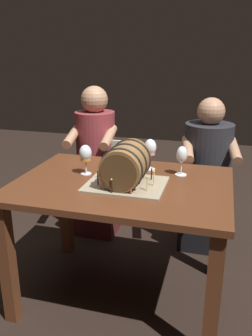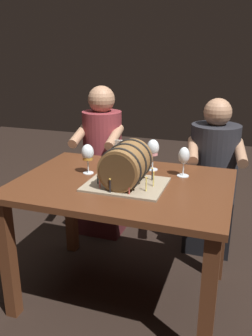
{
  "view_description": "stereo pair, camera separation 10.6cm",
  "coord_description": "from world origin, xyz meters",
  "px_view_note": "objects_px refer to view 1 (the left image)",
  "views": [
    {
      "loc": [
        0.51,
        -1.76,
        1.45
      ],
      "look_at": [
        0.03,
        -0.05,
        0.85
      ],
      "focal_mm": 37.35,
      "sensor_mm": 36.0,
      "label": 1
    },
    {
      "loc": [
        0.61,
        -1.73,
        1.45
      ],
      "look_at": [
        0.03,
        -0.05,
        0.85
      ],
      "focal_mm": 37.35,
      "sensor_mm": 36.0,
      "label": 2
    }
  ],
  "objects_px": {
    "dining_table": "(122,202)",
    "menu_card": "(120,152)",
    "wine_glass_amber": "(85,154)",
    "barrel_cake": "(126,166)",
    "wine_glass_empty": "(182,156)",
    "person_seated_left": "(96,170)",
    "wine_glass_rose": "(150,149)",
    "person_seated_right": "(206,181)"
  },
  "relations": [
    {
      "from": "barrel_cake",
      "to": "dining_table",
      "type": "bearing_deg",
      "value": 127.18
    },
    {
      "from": "barrel_cake",
      "to": "wine_glass_amber",
      "type": "bearing_deg",
      "value": 157.65
    },
    {
      "from": "dining_table",
      "to": "wine_glass_empty",
      "type": "distance_m",
      "value": 0.44
    },
    {
      "from": "dining_table",
      "to": "person_seated_left",
      "type": "height_order",
      "value": "person_seated_left"
    },
    {
      "from": "person_seated_left",
      "to": "person_seated_right",
      "type": "height_order",
      "value": "person_seated_left"
    },
    {
      "from": "dining_table",
      "to": "barrel_cake",
      "type": "bearing_deg",
      "value": -52.82
    },
    {
      "from": "wine_glass_empty",
      "to": "wine_glass_rose",
      "type": "xyz_separation_m",
      "value": [
        -0.2,
        0.05,
        0.01
      ]
    },
    {
      "from": "wine_glass_amber",
      "to": "menu_card",
      "type": "distance_m",
      "value": 0.28
    },
    {
      "from": "dining_table",
      "to": "person_seated_right",
      "type": "relative_size",
      "value": 1.05
    },
    {
      "from": "person_seated_right",
      "to": "menu_card",
      "type": "bearing_deg",
      "value": -141.28
    },
    {
      "from": "wine_glass_rose",
      "to": "person_seated_left",
      "type": "distance_m",
      "value": 0.8
    },
    {
      "from": "wine_glass_rose",
      "to": "wine_glass_amber",
      "type": "bearing_deg",
      "value": -151.7
    },
    {
      "from": "dining_table",
      "to": "person_seated_right",
      "type": "distance_m",
      "value": 0.86
    },
    {
      "from": "wine_glass_amber",
      "to": "wine_glass_rose",
      "type": "bearing_deg",
      "value": 28.3
    },
    {
      "from": "dining_table",
      "to": "barrel_cake",
      "type": "xyz_separation_m",
      "value": [
        0.03,
        -0.05,
        0.23
      ]
    },
    {
      "from": "person_seated_left",
      "to": "person_seated_right",
      "type": "distance_m",
      "value": 0.86
    },
    {
      "from": "wine_glass_rose",
      "to": "person_seated_left",
      "type": "height_order",
      "value": "person_seated_left"
    },
    {
      "from": "wine_glass_rose",
      "to": "person_seated_right",
      "type": "relative_size",
      "value": 0.17
    },
    {
      "from": "dining_table",
      "to": "menu_card",
      "type": "bearing_deg",
      "value": 108.41
    },
    {
      "from": "wine_glass_empty",
      "to": "person_seated_left",
      "type": "relative_size",
      "value": 0.15
    },
    {
      "from": "person_seated_right",
      "to": "wine_glass_empty",
      "type": "bearing_deg",
      "value": -103.64
    },
    {
      "from": "wine_glass_empty",
      "to": "barrel_cake",
      "type": "bearing_deg",
      "value": -137.07
    },
    {
      "from": "menu_card",
      "to": "person_seated_left",
      "type": "distance_m",
      "value": 0.61
    },
    {
      "from": "wine_glass_amber",
      "to": "person_seated_left",
      "type": "height_order",
      "value": "person_seated_left"
    },
    {
      "from": "wine_glass_rose",
      "to": "person_seated_right",
      "type": "bearing_deg",
      "value": 55.68
    },
    {
      "from": "dining_table",
      "to": "menu_card",
      "type": "height_order",
      "value": "menu_card"
    },
    {
      "from": "wine_glass_rose",
      "to": "dining_table",
      "type": "bearing_deg",
      "value": -112.12
    },
    {
      "from": "barrel_cake",
      "to": "wine_glass_rose",
      "type": "bearing_deg",
      "value": 77.12
    },
    {
      "from": "dining_table",
      "to": "wine_glass_amber",
      "type": "bearing_deg",
      "value": 164.3
    },
    {
      "from": "barrel_cake",
      "to": "person_seated_right",
      "type": "bearing_deg",
      "value": 63.08
    },
    {
      "from": "dining_table",
      "to": "wine_glass_rose",
      "type": "relative_size",
      "value": 6.24
    },
    {
      "from": "wine_glass_empty",
      "to": "dining_table",
      "type": "bearing_deg",
      "value": -146.14
    },
    {
      "from": "dining_table",
      "to": "wine_glass_empty",
      "type": "bearing_deg",
      "value": 33.86
    },
    {
      "from": "wine_glass_rose",
      "to": "menu_card",
      "type": "bearing_deg",
      "value": 165.78
    },
    {
      "from": "barrel_cake",
      "to": "wine_glass_amber",
      "type": "relative_size",
      "value": 2.38
    },
    {
      "from": "wine_glass_empty",
      "to": "person_seated_left",
      "type": "xyz_separation_m",
      "value": [
        -0.73,
        0.53,
        -0.33
      ]
    },
    {
      "from": "dining_table",
      "to": "barrel_cake",
      "type": "distance_m",
      "value": 0.24
    },
    {
      "from": "barrel_cake",
      "to": "wine_glass_empty",
      "type": "bearing_deg",
      "value": 42.93
    },
    {
      "from": "dining_table",
      "to": "wine_glass_rose",
      "type": "bearing_deg",
      "value": 67.88
    },
    {
      "from": "person_seated_left",
      "to": "menu_card",
      "type": "bearing_deg",
      "value": -52.48
    },
    {
      "from": "barrel_cake",
      "to": "wine_glass_empty",
      "type": "xyz_separation_m",
      "value": [
        0.27,
        0.25,
        0.01
      ]
    },
    {
      "from": "barrel_cake",
      "to": "wine_glass_empty",
      "type": "height_order",
      "value": "barrel_cake"
    }
  ]
}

